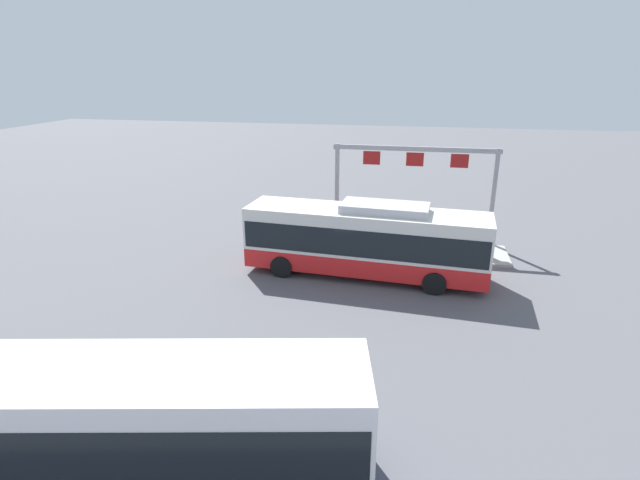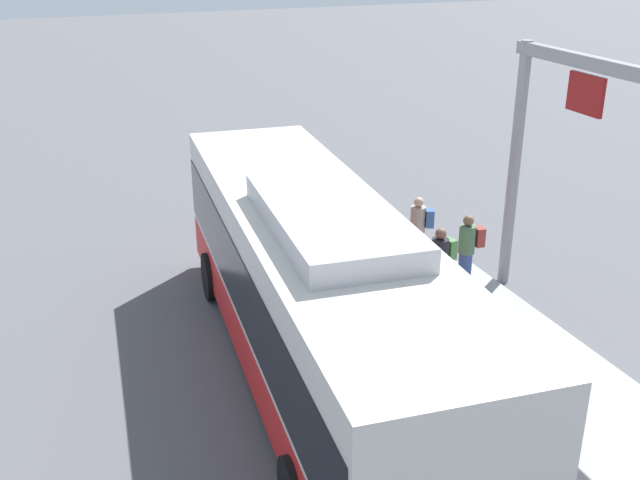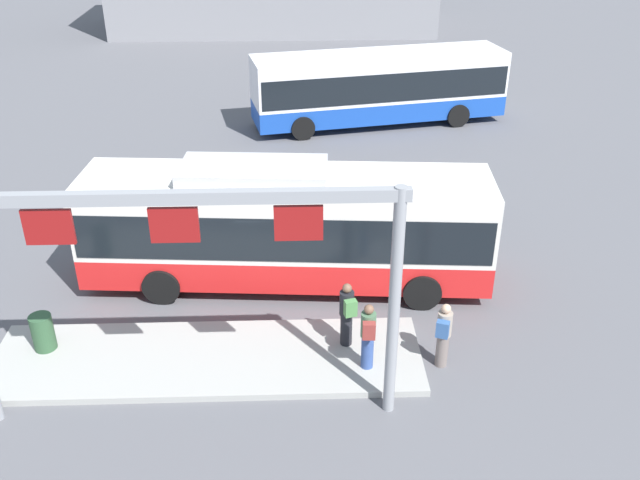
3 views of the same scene
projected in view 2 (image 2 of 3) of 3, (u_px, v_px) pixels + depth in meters
name	position (u px, v px, depth m)	size (l,w,h in m)	color
ground_plane	(316.00, 379.00, 13.08)	(120.00, 120.00, 0.00)	#56565B
platform_curb	(552.00, 390.00, 12.63)	(10.00, 2.80, 0.16)	#9E9E99
bus_main	(316.00, 285.00, 12.38)	(10.99, 3.32, 3.46)	red
person_boarding	(419.00, 230.00, 17.10)	(0.48, 0.60, 1.67)	slate
person_waiting_near	(467.00, 251.00, 15.60)	(0.36, 0.53, 1.67)	#334C8C
person_waiting_mid	(440.00, 265.00, 14.96)	(0.44, 0.58, 1.67)	black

